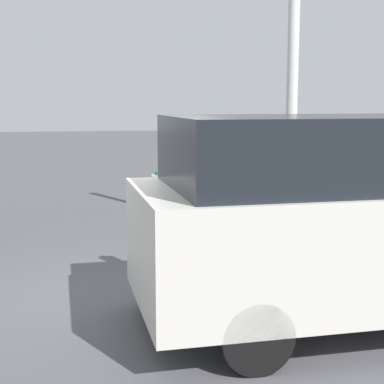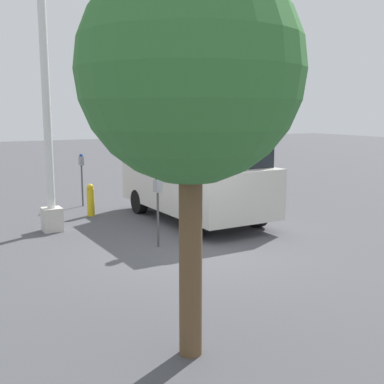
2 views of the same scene
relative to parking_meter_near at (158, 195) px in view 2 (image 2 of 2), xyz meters
name	(u,v)px [view 2 (image 2 of 2)]	position (x,y,z in m)	size (l,w,h in m)	color
ground_plane	(194,250)	(-0.60, -0.51, -1.09)	(80.00, 80.00, 0.00)	#4C4C51
parking_meter_near	(158,195)	(0.00, 0.00, 0.00)	(0.20, 0.11, 1.48)	#4C4C4C
parking_meter_far	(82,168)	(5.02, 0.15, 0.05)	(0.20, 0.11, 1.55)	#4C4C4C
lamp_post	(48,126)	(2.40, 1.62, 1.33)	(0.44, 0.44, 6.59)	beige
parked_van	(195,175)	(1.83, -1.88, 0.08)	(4.73, 2.18, 2.20)	beige
street_tree	(190,73)	(-4.25, 1.54, 2.06)	(2.40, 2.40, 4.38)	brown
fire_hydrant	(91,200)	(3.59, 0.33, -0.66)	(0.19, 0.19, 0.87)	gold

